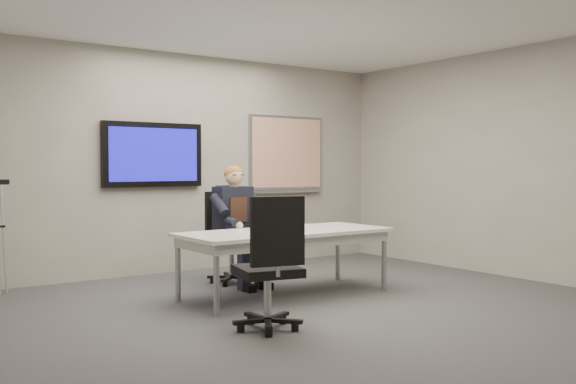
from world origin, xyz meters
TOP-DOWN VIEW (x-y plane):
  - floor at (0.00, 0.00)m, footprint 6.00×6.00m
  - ceiling at (0.00, 0.00)m, footprint 6.00×6.00m
  - wall_back at (0.00, 3.00)m, footprint 6.00×0.02m
  - wall_right at (3.00, 0.00)m, footprint 0.02×6.00m
  - conference_table at (0.08, 0.91)m, footprint 2.24×0.94m
  - tv_display at (-0.50, 2.95)m, footprint 1.30×0.09m
  - whiteboard at (1.55, 2.97)m, footprint 1.25×0.08m
  - office_chair_far at (-0.01, 1.91)m, footprint 0.53×0.53m
  - office_chair_near at (-0.85, -0.19)m, footprint 0.64×0.64m
  - seated_person at (-0.01, 1.66)m, footprint 0.42×0.73m
  - crutch at (-2.31, 2.82)m, footprint 0.36×0.52m
  - laptop at (0.05, 1.17)m, footprint 0.35×0.34m
  - name_tent at (0.03, 0.72)m, footprint 0.25×0.16m
  - pen at (-0.14, 0.57)m, footprint 0.01×0.14m

SIDE VIEW (x-z plane):
  - floor at x=0.00m, z-range -0.01..0.01m
  - office_chair_far at x=-0.01m, z-range -0.20..0.86m
  - office_chair_near at x=-0.85m, z-range -0.21..0.91m
  - seated_person at x=-0.01m, z-range -0.13..1.23m
  - conference_table at x=0.08m, z-range 0.27..0.95m
  - crutch at x=-2.31m, z-range -0.02..1.26m
  - pen at x=-0.14m, z-range 0.69..0.70m
  - name_tent at x=0.03m, z-range 0.69..0.78m
  - laptop at x=0.05m, z-range 0.63..0.86m
  - wall_back at x=0.00m, z-range 0.00..2.80m
  - wall_right at x=3.00m, z-range 0.00..2.80m
  - tv_display at x=-0.50m, z-range 1.10..1.90m
  - whiteboard at x=1.55m, z-range 0.98..2.08m
  - ceiling at x=0.00m, z-range 2.79..2.81m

